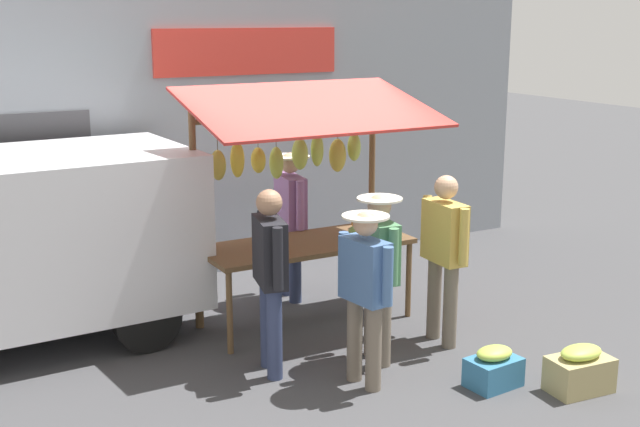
% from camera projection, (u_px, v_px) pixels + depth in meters
% --- Properties ---
extents(ground_plane, '(40.00, 40.00, 0.00)m').
position_uv_depth(ground_plane, '(306.00, 322.00, 8.83)').
color(ground_plane, '#424244').
extents(street_backdrop, '(9.00, 0.30, 3.40)m').
position_uv_depth(street_backdrop, '(219.00, 138.00, 10.28)').
color(street_backdrop, '#8C939E').
rests_on(street_backdrop, ground).
extents(market_stall, '(2.50, 1.46, 2.50)m').
position_uv_depth(market_stall, '(305.00, 178.00, 8.53)').
color(market_stall, brown).
rests_on(market_stall, ground).
extents(vendor_with_sunhat, '(0.44, 0.71, 1.70)m').
position_uv_depth(vendor_with_sunhat, '(291.00, 213.00, 9.33)').
color(vendor_with_sunhat, navy).
rests_on(vendor_with_sunhat, ground).
extents(shopper_with_ponytail, '(0.25, 0.72, 1.70)m').
position_uv_depth(shopper_with_ponytail, '(444.00, 247.00, 8.06)').
color(shopper_with_ponytail, '#726656').
rests_on(shopper_with_ponytail, ground).
extents(shopper_in_striped_shirt, '(0.42, 0.69, 1.61)m').
position_uv_depth(shopper_in_striped_shirt, '(378.00, 264.00, 7.63)').
color(shopper_in_striped_shirt, '#726656').
rests_on(shopper_in_striped_shirt, ground).
extents(shopper_with_shopping_bag, '(0.41, 0.68, 1.58)m').
position_uv_depth(shopper_with_shopping_bag, '(365.00, 285.00, 7.12)').
color(shopper_with_shopping_bag, '#726656').
rests_on(shopper_with_shopping_bag, ground).
extents(shopper_in_grey_tee, '(0.33, 0.70, 1.71)m').
position_uv_depth(shopper_in_grey_tee, '(270.00, 268.00, 7.36)').
color(shopper_in_grey_tee, navy).
rests_on(shopper_in_grey_tee, ground).
extents(produce_crate_near, '(0.48, 0.36, 0.37)m').
position_uv_depth(produce_crate_near, '(494.00, 368.00, 7.27)').
color(produce_crate_near, teal).
rests_on(produce_crate_near, ground).
extents(produce_crate_side, '(0.57, 0.38, 0.42)m').
position_uv_depth(produce_crate_side, '(580.00, 370.00, 7.16)').
color(produce_crate_side, tan).
rests_on(produce_crate_side, ground).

